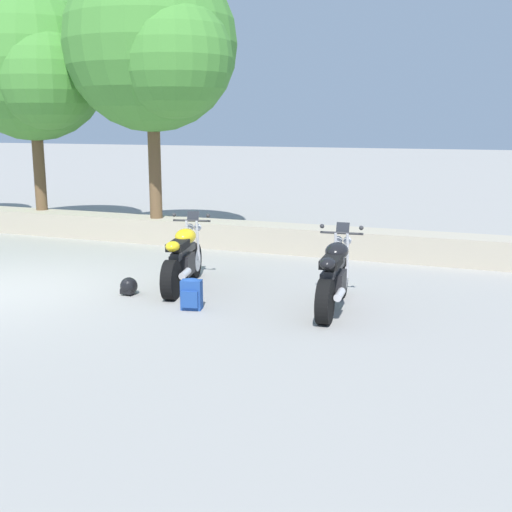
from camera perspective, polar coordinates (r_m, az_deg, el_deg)
name	(u,v)px	position (r m, az deg, el deg)	size (l,w,h in m)	color
stone_wall	(147,229)	(15.00, -9.66, 2.38)	(36.00, 0.80, 0.55)	#A89E89
motorcycle_yellow_near_left	(183,259)	(10.63, -6.48, -0.25)	(0.82, 2.05, 1.18)	black
motorcycle_black_centre	(334,277)	(9.42, 6.99, -1.84)	(0.67, 2.07, 1.18)	black
rider_backpack	(191,293)	(9.42, -5.76, -3.33)	(0.33, 0.30, 0.47)	navy
rider_helmet	(129,286)	(10.39, -11.27, -2.66)	(0.28, 0.28, 0.28)	black
leafy_tree_mid_left	(35,67)	(16.60, -19.07, 15.61)	(3.81, 3.63, 5.32)	brown
leafy_tree_mid_right	(156,47)	(14.54, -8.92, 17.88)	(3.96, 3.77, 5.68)	brown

